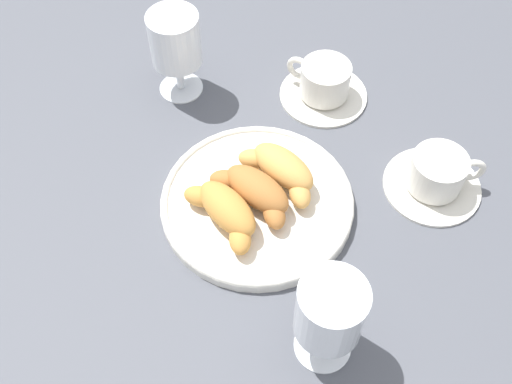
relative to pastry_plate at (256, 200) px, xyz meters
name	(u,v)px	position (x,y,z in m)	size (l,w,h in m)	color
ground_plane	(257,206)	(0.00, 0.00, -0.01)	(2.20, 2.20, 0.00)	#4C4F56
pastry_plate	(256,200)	(0.00, 0.00, 0.00)	(0.26, 0.26, 0.02)	silver
croissant_large	(282,169)	(-0.01, -0.05, 0.03)	(0.13, 0.08, 0.04)	#D6994C
croissant_small	(254,190)	(0.00, 0.00, 0.03)	(0.14, 0.07, 0.04)	#AD6B33
croissant_extra	(225,211)	(0.01, 0.05, 0.03)	(0.13, 0.09, 0.04)	#CC893D
coffee_cup_near	(437,176)	(-0.19, -0.16, 0.02)	(0.14, 0.14, 0.06)	silver
coffee_cup_far	(324,84)	(0.03, -0.23, 0.02)	(0.14, 0.14, 0.06)	silver
juice_glass_left	(330,312)	(-0.18, 0.13, 0.09)	(0.08, 0.08, 0.14)	white
juice_glass_right	(175,43)	(0.22, -0.12, 0.08)	(0.08, 0.08, 0.14)	white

